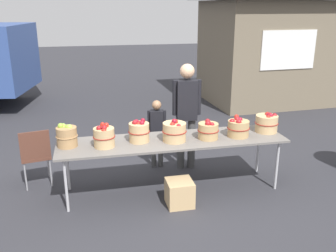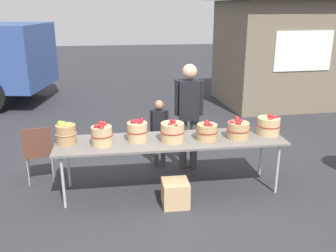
{
  "view_description": "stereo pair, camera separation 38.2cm",
  "coord_description": "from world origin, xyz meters",
  "views": [
    {
      "loc": [
        -1.09,
        -4.63,
        2.5
      ],
      "look_at": [
        0.0,
        0.3,
        0.85
      ],
      "focal_mm": 39.81,
      "sensor_mm": 36.0,
      "label": 1
    },
    {
      "loc": [
        -0.71,
        -4.7,
        2.5
      ],
      "look_at": [
        0.0,
        0.3,
        0.85
      ],
      "focal_mm": 39.81,
      "sensor_mm": 36.0,
      "label": 2
    }
  ],
  "objects": [
    {
      "name": "child_customer",
      "position": [
        -0.06,
        0.82,
        0.65
      ],
      "size": [
        0.29,
        0.18,
        1.1
      ],
      "rotation": [
        0.0,
        0.0,
        2.94
      ],
      "color": "#3F3F3F",
      "rests_on": "ground"
    },
    {
      "name": "apple_basket_red_1",
      "position": [
        -0.45,
        0.03,
        0.89
      ],
      "size": [
        0.29,
        0.29,
        0.31
      ],
      "color": "tan",
      "rests_on": "market_table"
    },
    {
      "name": "apple_basket_red_3",
      "position": [
        0.48,
        -0.06,
        0.87
      ],
      "size": [
        0.29,
        0.29,
        0.27
      ],
      "color": "tan",
      "rests_on": "market_table"
    },
    {
      "name": "folding_chair",
      "position": [
        -1.87,
        0.53,
        0.51
      ],
      "size": [
        0.47,
        0.47,
        0.86
      ],
      "rotation": [
        0.0,
        0.0,
        3.34
      ],
      "color": "brown",
      "rests_on": "ground"
    },
    {
      "name": "apple_basket_red_0",
      "position": [
        -0.92,
        -0.06,
        0.89
      ],
      "size": [
        0.29,
        0.29,
        0.31
      ],
      "color": "tan",
      "rests_on": "market_table"
    },
    {
      "name": "apple_basket_red_4",
      "position": [
        0.92,
        -0.06,
        0.87
      ],
      "size": [
        0.31,
        0.31,
        0.28
      ],
      "color": "tan",
      "rests_on": "market_table"
    },
    {
      "name": "apple_basket_red_2",
      "position": [
        0.01,
        -0.05,
        0.89
      ],
      "size": [
        0.33,
        0.33,
        0.31
      ],
      "color": "tan",
      "rests_on": "market_table"
    },
    {
      "name": "food_kiosk",
      "position": [
        3.59,
        4.52,
        1.38
      ],
      "size": [
        3.64,
        3.07,
        2.74
      ],
      "rotation": [
        0.0,
        0.0,
        0.05
      ],
      "color": "#726651",
      "rests_on": "ground"
    },
    {
      "name": "vendor_adult",
      "position": [
        0.38,
        0.69,
        0.98
      ],
      "size": [
        0.44,
        0.26,
        1.67
      ],
      "rotation": [
        0.0,
        0.0,
        3.02
      ],
      "color": "#3F3F3F",
      "rests_on": "ground"
    },
    {
      "name": "apple_basket_red_5",
      "position": [
        1.4,
        0.04,
        0.88
      ],
      "size": [
        0.34,
        0.34,
        0.29
      ],
      "color": "tan",
      "rests_on": "market_table"
    },
    {
      "name": "market_table",
      "position": [
        0.0,
        0.0,
        0.72
      ],
      "size": [
        3.1,
        0.76,
        0.75
      ],
      "color": "slate",
      "rests_on": "ground"
    },
    {
      "name": "produce_crate",
      "position": [
        -0.01,
        -0.44,
        0.17
      ],
      "size": [
        0.34,
        0.34,
        0.34
      ],
      "primitive_type": "cube",
      "color": "tan",
      "rests_on": "ground"
    },
    {
      "name": "apple_basket_green_0",
      "position": [
        -1.39,
        0.06,
        0.89
      ],
      "size": [
        0.28,
        0.28,
        0.31
      ],
      "color": "#A87F51",
      "rests_on": "market_table"
    },
    {
      "name": "ground_plane",
      "position": [
        0.0,
        0.0,
        0.0
      ],
      "size": [
        40.0,
        40.0,
        0.0
      ],
      "primitive_type": "plane",
      "color": "#2D2D33"
    }
  ]
}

